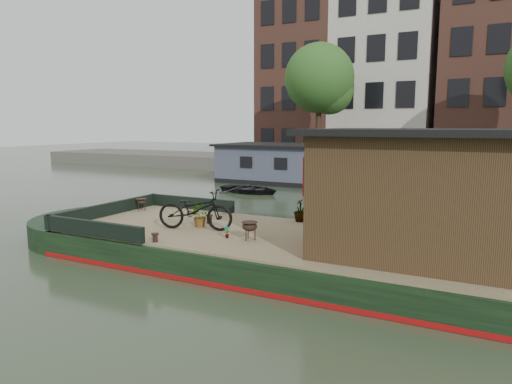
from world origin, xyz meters
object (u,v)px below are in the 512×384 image
at_px(cabin, 415,191).
at_px(bicycle, 195,210).
at_px(brazier_front, 250,231).
at_px(dinghy, 250,186).
at_px(brazier_rear, 142,204).

relative_size(cabin, bicycle, 2.16).
relative_size(bicycle, brazier_front, 4.58).
distance_m(cabin, bicycle, 5.02).
bearing_deg(cabin, dinghy, 132.39).
bearing_deg(brazier_front, cabin, 10.42).
bearing_deg(cabin, bicycle, -176.23).
height_order(brazier_front, dinghy, brazier_front).
bearing_deg(bicycle, brazier_rear, 50.23).
xyz_separation_m(cabin, brazier_rear, (-7.79, 1.02, -1.05)).
relative_size(brazier_rear, dinghy, 0.12).
relative_size(brazier_front, dinghy, 0.14).
bearing_deg(cabin, brazier_front, -169.58).
distance_m(brazier_rear, dinghy, 8.54).
distance_m(bicycle, brazier_front, 1.67).
xyz_separation_m(bicycle, brazier_rear, (-2.84, 1.35, -0.31)).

